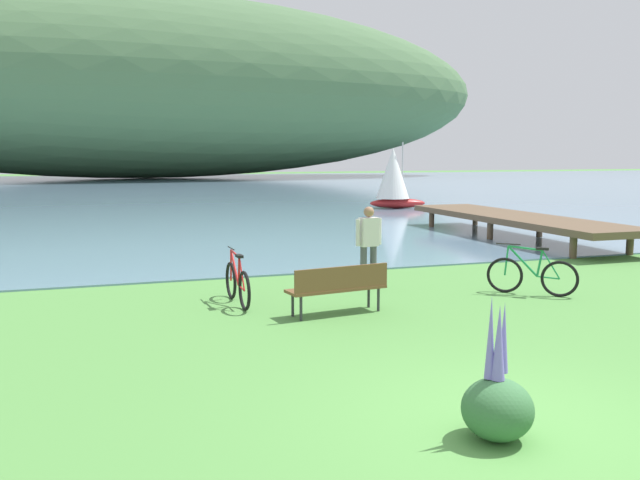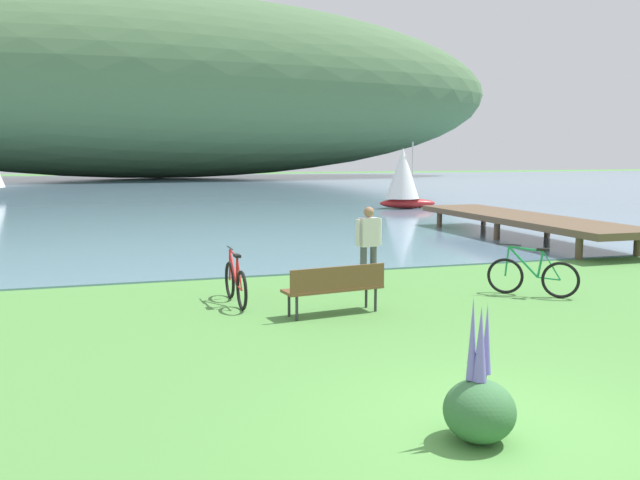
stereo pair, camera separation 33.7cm
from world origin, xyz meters
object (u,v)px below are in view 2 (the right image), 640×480
object	(u,v)px
sailboat_nearest_to_shore	(403,177)
person_at_shoreline	(369,242)
bicycle_leaning_near_bench	(532,276)
bicycle_beside_path	(235,283)
park_bench_near_camera	(335,285)

from	to	relation	value
sailboat_nearest_to_shore	person_at_shoreline	bearing A→B (deg)	-116.35
person_at_shoreline	bicycle_leaning_near_bench	bearing A→B (deg)	-31.56
bicycle_beside_path	sailboat_nearest_to_shore	bearing A→B (deg)	57.77
bicycle_beside_path	person_at_shoreline	distance (m)	3.07
park_bench_near_camera	bicycle_leaning_near_bench	world-z (taller)	bicycle_leaning_near_bench
park_bench_near_camera	bicycle_beside_path	size ratio (longest dim) A/B	1.04
bicycle_leaning_near_bench	bicycle_beside_path	distance (m)	5.83
bicycle_beside_path	sailboat_nearest_to_shore	world-z (taller)	sailboat_nearest_to_shore
bicycle_beside_path	sailboat_nearest_to_shore	distance (m)	22.73
bicycle_leaning_near_bench	person_at_shoreline	distance (m)	3.34
person_at_shoreline	sailboat_nearest_to_shore	xyz separation A→B (m)	(9.17, 18.51, 0.66)
bicycle_leaning_near_bench	person_at_shoreline	world-z (taller)	person_at_shoreline
park_bench_near_camera	bicycle_beside_path	bearing A→B (deg)	137.81
bicycle_leaning_near_bench	person_at_shoreline	bearing A→B (deg)	148.44
bicycle_leaning_near_bench	bicycle_beside_path	world-z (taller)	same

